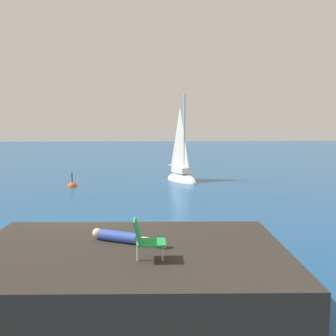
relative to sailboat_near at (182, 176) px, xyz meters
name	(u,v)px	position (x,y,z in m)	size (l,w,h in m)	color
ground_plane	(98,243)	(-3.80, -13.03, -0.34)	(160.00, 160.00, 0.00)	navy
shore_ledge	(129,273)	(-2.67, -16.89, 0.20)	(6.50, 4.32, 1.08)	#2D2823
boulder_seaward	(100,255)	(-3.61, -14.20, -0.34)	(0.98, 0.78, 0.54)	#28291F
boulder_inland	(151,256)	(-2.18, -14.30, -0.34)	(0.99, 0.79, 0.54)	#29261E
sailboat_near	(182,176)	(0.00, 0.00, 0.00)	(2.40, 3.43, 6.23)	white
person_sunbather	(124,238)	(-2.78, -16.52, 0.86)	(1.64, 0.90, 0.25)	#334CB2
beach_chair	(145,238)	(-2.32, -17.65, 1.19)	(0.60, 0.49, 0.80)	green
marker_buoy	(72,187)	(-6.74, -1.90, -0.33)	(0.56, 0.56, 1.13)	#EA5114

